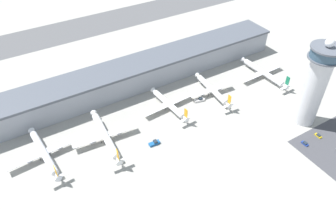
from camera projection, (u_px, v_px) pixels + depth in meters
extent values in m
plane|color=#9E9B93|center=(198.00, 144.00, 187.23)|extent=(1000.00, 1000.00, 0.00)
cube|color=#9399A3|center=(141.00, 74.00, 228.43)|extent=(216.80, 22.00, 16.11)
cube|color=#4C515B|center=(140.00, 63.00, 222.80)|extent=(216.80, 25.00, 1.60)
cube|color=#515154|center=(89.00, 26.00, 303.79)|extent=(325.20, 44.00, 0.01)
cylinder|color=silver|center=(313.00, 91.00, 189.01)|extent=(12.45, 12.45, 44.36)
cylinder|color=#565B66|center=(325.00, 58.00, 174.67)|extent=(17.87, 17.87, 0.80)
cylinder|color=#334C60|center=(326.00, 53.00, 172.81)|extent=(16.44, 16.44, 5.08)
cylinder|color=#565B66|center=(328.00, 48.00, 170.88)|extent=(17.87, 17.87, 1.00)
sphere|color=white|center=(330.00, 43.00, 169.04)|extent=(4.79, 4.79, 4.79)
cylinder|color=silver|center=(44.00, 152.00, 176.24)|extent=(6.45, 34.84, 3.84)
cone|color=silver|center=(32.00, 132.00, 188.24)|extent=(4.09, 3.74, 3.84)
cone|color=silver|center=(57.00, 176.00, 163.89)|extent=(3.80, 4.86, 3.46)
cube|color=silver|center=(43.00, 152.00, 177.11)|extent=(40.48, 7.43, 0.44)
cylinder|color=#A8A8B2|center=(28.00, 160.00, 174.69)|extent=(2.43, 4.38, 2.11)
cylinder|color=#A8A8B2|center=(58.00, 146.00, 182.26)|extent=(2.43, 4.38, 2.11)
cube|color=orange|center=(55.00, 171.00, 160.13)|extent=(0.51, 2.81, 6.15)
cube|color=silver|center=(58.00, 177.00, 162.81)|extent=(10.88, 2.81, 0.24)
cylinder|color=black|center=(35.00, 139.00, 188.45)|extent=(0.28, 0.28, 2.61)
cylinder|color=black|center=(50.00, 154.00, 179.43)|extent=(0.28, 0.28, 2.61)
cylinder|color=black|center=(40.00, 159.00, 177.02)|extent=(0.28, 0.28, 2.61)
cylinder|color=white|center=(105.00, 135.00, 185.99)|extent=(6.58, 37.21, 4.02)
cone|color=white|center=(94.00, 114.00, 199.96)|extent=(4.26, 3.89, 4.02)
cone|color=white|center=(118.00, 160.00, 171.60)|extent=(3.95, 5.07, 3.62)
cube|color=white|center=(105.00, 135.00, 186.94)|extent=(37.94, 7.00, 0.44)
cylinder|color=#A8A8B2|center=(91.00, 140.00, 185.61)|extent=(2.51, 4.57, 2.21)
cylinder|color=#A8A8B2|center=(117.00, 131.00, 191.19)|extent=(2.51, 4.57, 2.21)
cube|color=orange|center=(118.00, 155.00, 167.61)|extent=(0.49, 2.81, 6.44)
cube|color=white|center=(119.00, 161.00, 170.40)|extent=(11.38, 2.78, 0.24)
cylinder|color=black|center=(97.00, 121.00, 200.05)|extent=(0.28, 0.28, 2.78)
cylinder|color=black|center=(111.00, 138.00, 189.10)|extent=(0.28, 0.28, 2.78)
cylinder|color=black|center=(101.00, 141.00, 187.11)|extent=(0.28, 0.28, 2.78)
cylinder|color=white|center=(168.00, 104.00, 209.09)|extent=(5.92, 29.98, 3.64)
cone|color=white|center=(154.00, 91.00, 219.49)|extent=(3.88, 3.54, 3.64)
cone|color=white|center=(185.00, 118.00, 198.35)|extent=(3.60, 4.60, 3.27)
cube|color=white|center=(168.00, 104.00, 209.87)|extent=(36.35, 7.17, 0.44)
cylinder|color=#A8A8B2|center=(157.00, 109.00, 207.80)|extent=(2.30, 4.14, 2.00)
cylinder|color=#A8A8B2|center=(176.00, 100.00, 214.60)|extent=(2.30, 4.14, 2.00)
cube|color=orange|center=(186.00, 113.00, 194.80)|extent=(0.52, 2.81, 5.82)
cube|color=white|center=(186.00, 119.00, 197.32)|extent=(10.31, 2.78, 0.24)
cylinder|color=black|center=(157.00, 97.00, 219.55)|extent=(0.28, 0.28, 2.17)
cylinder|color=black|center=(172.00, 106.00, 211.95)|extent=(0.28, 0.28, 2.17)
cylinder|color=black|center=(165.00, 109.00, 209.67)|extent=(0.28, 0.28, 2.17)
cylinder|color=white|center=(212.00, 89.00, 220.02)|extent=(5.83, 32.16, 3.71)
cone|color=white|center=(198.00, 76.00, 232.14)|extent=(3.92, 3.58, 3.71)
cone|color=white|center=(228.00, 104.00, 207.51)|extent=(3.63, 4.66, 3.34)
cube|color=white|center=(211.00, 90.00, 220.87)|extent=(32.87, 6.56, 0.44)
cylinder|color=#A8A8B2|center=(202.00, 93.00, 219.84)|extent=(2.31, 4.21, 2.04)
cylinder|color=#A8A8B2|center=(219.00, 87.00, 224.69)|extent=(2.31, 4.21, 2.04)
cube|color=orange|center=(229.00, 99.00, 203.84)|extent=(0.49, 2.81, 5.94)
cube|color=white|center=(229.00, 105.00, 206.39)|extent=(10.50, 2.69, 0.24)
cylinder|color=black|center=(200.00, 82.00, 232.23)|extent=(0.28, 0.28, 2.77)
cylinder|color=black|center=(215.00, 92.00, 222.88)|extent=(0.28, 0.28, 2.77)
cylinder|color=black|center=(208.00, 94.00, 221.05)|extent=(0.28, 0.28, 2.77)
cylinder|color=white|center=(263.00, 72.00, 237.15)|extent=(5.14, 36.22, 3.85)
cone|color=white|center=(244.00, 60.00, 249.95)|extent=(3.97, 3.60, 3.85)
cone|color=white|center=(285.00, 86.00, 223.97)|extent=(3.63, 4.74, 3.47)
cube|color=white|center=(262.00, 73.00, 238.05)|extent=(37.39, 5.73, 0.44)
cylinder|color=#A8A8B2|center=(253.00, 77.00, 236.13)|extent=(2.27, 4.31, 2.12)
cylinder|color=#A8A8B2|center=(268.00, 70.00, 242.73)|extent=(2.27, 4.31, 2.12)
cube|color=#14704C|center=(288.00, 81.00, 220.19)|extent=(0.40, 2.81, 6.17)
cube|color=white|center=(286.00, 87.00, 222.87)|extent=(10.85, 2.38, 0.24)
cylinder|color=black|center=(246.00, 65.00, 249.92)|extent=(0.28, 0.28, 2.02)
cylinder|color=black|center=(265.00, 74.00, 240.10)|extent=(0.28, 0.28, 2.02)
cylinder|color=black|center=(260.00, 77.00, 237.83)|extent=(0.28, 0.28, 2.02)
cube|color=black|center=(154.00, 144.00, 187.09)|extent=(5.51, 2.67, 0.12)
cube|color=#195699|center=(154.00, 143.00, 186.69)|extent=(6.54, 2.82, 1.37)
cube|color=#232D38|center=(155.00, 141.00, 186.14)|extent=(2.03, 2.32, 1.12)
cube|color=black|center=(199.00, 101.00, 217.62)|extent=(6.33, 3.37, 0.12)
cube|color=silver|center=(199.00, 100.00, 217.20)|extent=(7.47, 3.68, 1.44)
cube|color=#232D38|center=(201.00, 98.00, 216.56)|extent=(2.50, 2.45, 1.17)
cube|color=black|center=(305.00, 144.00, 187.08)|extent=(1.86, 3.49, 0.12)
cube|color=navy|center=(305.00, 144.00, 186.84)|extent=(1.95, 4.16, 0.86)
cube|color=#232D38|center=(305.00, 143.00, 186.27)|extent=(1.69, 2.29, 0.71)
cube|color=black|center=(318.00, 136.00, 191.98)|extent=(1.91, 3.54, 0.12)
cube|color=gold|center=(318.00, 136.00, 191.77)|extent=(2.02, 4.21, 0.80)
cube|color=#232D38|center=(319.00, 135.00, 191.23)|extent=(1.71, 2.34, 0.66)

